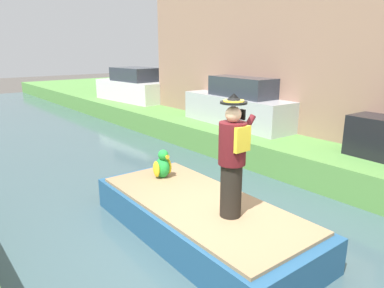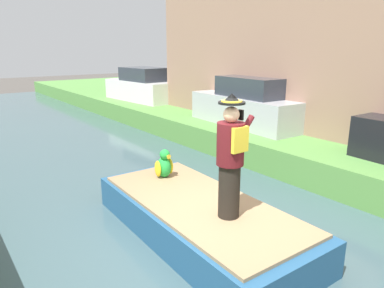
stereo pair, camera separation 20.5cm
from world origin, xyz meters
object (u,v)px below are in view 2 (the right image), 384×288
Objects in this scene: boat at (199,218)px; parked_car_white at (143,86)px; parked_car_silver at (251,104)px; person_pirate at (231,158)px; parrot_plush at (164,165)px.

boat is 11.38m from parked_car_white.
parked_car_silver is 0.99× the size of parked_car_white.
parked_car_white is (4.76, 10.96, -0.19)m from person_pirate.
parked_car_white is at bearing 62.68° from parrot_plush.
person_pirate is 11.95m from parked_car_white.
parrot_plush reaches higher than boat.
parrot_plush is at bearing 71.85° from person_pirate.
parrot_plush is at bearing 83.58° from boat.
person_pirate is 0.45× the size of parked_car_white.
person_pirate is 6.31m from parked_car_silver.
parked_car_silver is (4.63, 2.15, 0.49)m from parrot_plush.
person_pirate is (0.02, -0.69, 1.23)m from boat.
person_pirate reaches higher than parked_car_silver.
parked_car_white is at bearing 90.00° from parked_car_silver.
boat is 1.41m from person_pirate.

